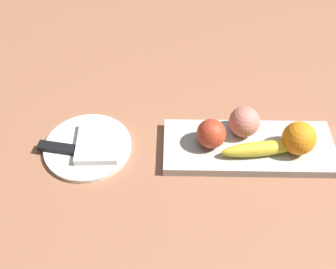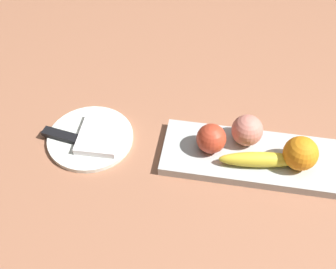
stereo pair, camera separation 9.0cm
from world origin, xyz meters
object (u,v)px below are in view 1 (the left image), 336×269
fruit_tray (249,147)px  folded_napkin (98,143)px  dinner_plate (88,147)px  knife (64,149)px  apple (211,134)px  peach (244,122)px  orange_near_apple (299,138)px  banana (261,149)px

fruit_tray → folded_napkin: 0.35m
folded_napkin → dinner_plate: bearing=-180.0°
folded_napkin → knife: size_ratio=0.65×
apple → peach: size_ratio=0.94×
apple → peach: 0.08m
fruit_tray → orange_near_apple: (0.10, -0.01, 0.05)m
banana → fruit_tray: bearing=-60.7°
apple → banana: apple is taller
folded_napkin → apple: bearing=0.3°
dinner_plate → fruit_tray: bearing=0.0°
dinner_plate → folded_napkin: bearing=0.0°
fruit_tray → peach: bearing=109.0°
orange_near_apple → folded_napkin: bearing=178.4°
fruit_tray → banana: 0.04m
apple → orange_near_apple: 0.19m
apple → orange_near_apple: bearing=-4.0°
apple → knife: apple is taller
apple → dinner_plate: 0.29m
orange_near_apple → peach: size_ratio=1.05×
banana → dinner_plate: (-0.39, 0.03, -0.03)m
folded_napkin → orange_near_apple: bearing=-1.6°
banana → knife: size_ratio=0.99×
fruit_tray → apple: size_ratio=5.84×
banana → knife: bearing=-9.8°
knife → banana: bearing=7.9°
dinner_plate → knife: 0.05m
banana → knife: 0.44m
fruit_tray → knife: (-0.42, -0.02, 0.01)m
peach → apple: bearing=-154.7°
peach → orange_near_apple: bearing=-23.6°
peach → folded_napkin: peach is taller
orange_near_apple → knife: (-0.52, -0.00, -0.04)m
banana → orange_near_apple: size_ratio=2.42×
apple → orange_near_apple: orange_near_apple is taller
banana → knife: (-0.44, 0.01, -0.02)m
fruit_tray → knife: 0.42m
banana → folded_napkin: 0.37m
banana → folded_napkin: size_ratio=1.52×
banana → peach: (-0.03, 0.06, 0.02)m
apple → peach: (0.08, 0.04, 0.00)m
dinner_plate → folded_napkin: (0.03, 0.00, 0.01)m
orange_near_apple → dinner_plate: 0.47m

